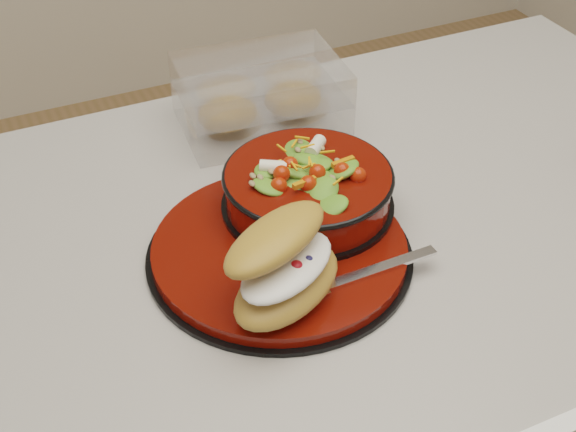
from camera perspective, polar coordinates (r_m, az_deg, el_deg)
name	(u,v)px	position (r m, az deg, el deg)	size (l,w,h in m)	color
dinner_plate	(280,251)	(0.92, -0.54, -2.49)	(0.31, 0.31, 0.02)	black
salad_bowl	(308,184)	(0.95, 1.43, 2.28)	(0.21, 0.21, 0.09)	black
croissant	(285,265)	(0.82, -0.25, -3.52)	(0.17, 0.16, 0.09)	#B37936
fork	(359,275)	(0.87, 5.04, -4.23)	(0.18, 0.03, 0.00)	silver
pastry_box	(260,96)	(1.14, -1.97, 8.50)	(0.24, 0.18, 0.09)	white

